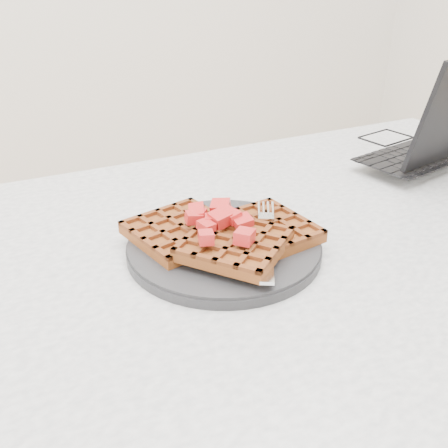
# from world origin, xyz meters

# --- Properties ---
(table) EXTENTS (1.20, 0.80, 0.75)m
(table) POSITION_xyz_m (0.00, 0.00, 0.64)
(table) COLOR silver
(table) RESTS_ON ground
(plate) EXTENTS (0.25, 0.25, 0.02)m
(plate) POSITION_xyz_m (-0.07, 0.04, 0.76)
(plate) COLOR black
(plate) RESTS_ON table
(waffles) EXTENTS (0.23, 0.22, 0.03)m
(waffles) POSITION_xyz_m (-0.07, 0.04, 0.78)
(waffles) COLOR brown
(waffles) RESTS_ON plate
(strawberry_pile) EXTENTS (0.15, 0.15, 0.02)m
(strawberry_pile) POSITION_xyz_m (-0.07, 0.04, 0.80)
(strawberry_pile) COLOR #9B0002
(strawberry_pile) RESTS_ON waffles
(fork) EXTENTS (0.11, 0.17, 0.02)m
(fork) POSITION_xyz_m (-0.03, 0.00, 0.77)
(fork) COLOR silver
(fork) RESTS_ON plate
(laptop) EXTENTS (0.34, 0.27, 0.21)m
(laptop) POSITION_xyz_m (0.40, 0.19, 0.79)
(laptop) COLOR black
(laptop) RESTS_ON table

